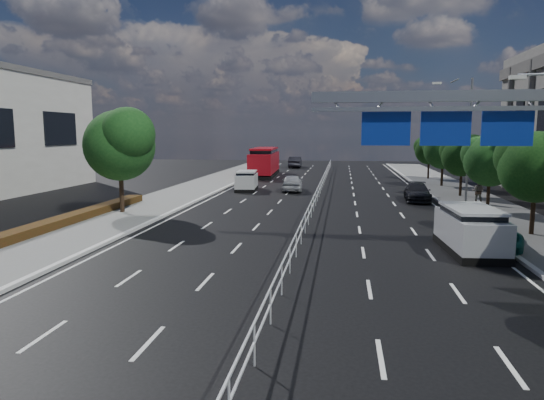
# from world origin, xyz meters

# --- Properties ---
(ground) EXTENTS (160.00, 160.00, 0.00)m
(ground) POSITION_xyz_m (0.00, 0.00, 0.00)
(ground) COLOR black
(ground) RESTS_ON ground
(median_fence) EXTENTS (0.05, 85.00, 1.02)m
(median_fence) POSITION_xyz_m (0.00, 22.50, 0.53)
(median_fence) COLOR silver
(median_fence) RESTS_ON ground
(overhead_gantry) EXTENTS (10.24, 0.38, 7.45)m
(overhead_gantry) POSITION_xyz_m (6.74, 10.05, 5.61)
(overhead_gantry) COLOR gray
(overhead_gantry) RESTS_ON ground
(streetlight_far) EXTENTS (2.78, 2.40, 9.00)m
(streetlight_far) POSITION_xyz_m (10.50, 26.00, 5.21)
(streetlight_far) COLOR gray
(streetlight_far) RESTS_ON ground
(near_tree_back) EXTENTS (4.84, 4.51, 6.69)m
(near_tree_back) POSITION_xyz_m (-11.94, 17.97, 4.61)
(near_tree_back) COLOR black
(near_tree_back) RESTS_ON ground
(far_tree_d) EXTENTS (3.85, 3.59, 5.34)m
(far_tree_d) POSITION_xyz_m (11.25, 14.48, 3.69)
(far_tree_d) COLOR black
(far_tree_d) RESTS_ON ground
(far_tree_e) EXTENTS (3.63, 3.38, 5.13)m
(far_tree_e) POSITION_xyz_m (11.25, 21.98, 3.56)
(far_tree_e) COLOR black
(far_tree_e) RESTS_ON ground
(far_tree_f) EXTENTS (3.52, 3.28, 5.02)m
(far_tree_f) POSITION_xyz_m (11.24, 29.48, 3.49)
(far_tree_f) COLOR black
(far_tree_f) RESTS_ON ground
(far_tree_g) EXTENTS (3.96, 3.69, 5.45)m
(far_tree_g) POSITION_xyz_m (11.25, 36.98, 3.75)
(far_tree_g) COLOR black
(far_tree_g) RESTS_ON ground
(far_tree_h) EXTENTS (3.41, 3.18, 4.91)m
(far_tree_h) POSITION_xyz_m (11.24, 44.48, 3.42)
(far_tree_h) COLOR black
(far_tree_h) RESTS_ON ground
(white_minivan) EXTENTS (2.11, 4.18, 1.75)m
(white_minivan) POSITION_xyz_m (-6.67, 31.74, 0.86)
(white_minivan) COLOR black
(white_minivan) RESTS_ON ground
(red_bus) EXTENTS (3.19, 11.33, 3.35)m
(red_bus) POSITION_xyz_m (-7.50, 46.85, 1.75)
(red_bus) COLOR black
(red_bus) RESTS_ON ground
(near_car_silver) EXTENTS (2.04, 4.47, 1.49)m
(near_car_silver) POSITION_xyz_m (-2.57, 31.82, 0.74)
(near_car_silver) COLOR #9B9CA1
(near_car_silver) RESTS_ON ground
(near_car_dark) EXTENTS (1.85, 4.99, 1.63)m
(near_car_dark) POSITION_xyz_m (-5.20, 61.29, 0.82)
(near_car_dark) COLOR black
(near_car_dark) RESTS_ON ground
(silver_minivan) EXTENTS (2.27, 4.85, 1.97)m
(silver_minivan) POSITION_xyz_m (7.36, 10.78, 0.97)
(silver_minivan) COLOR black
(silver_minivan) RESTS_ON ground
(parked_car_teal) EXTENTS (2.83, 5.37, 1.44)m
(parked_car_teal) POSITION_xyz_m (8.30, 12.00, 0.72)
(parked_car_teal) COLOR #16645C
(parked_car_teal) RESTS_ON ground
(parked_car_dark) EXTENTS (2.13, 4.63, 1.31)m
(parked_car_dark) POSITION_xyz_m (7.49, 26.96, 0.66)
(parked_car_dark) COLOR black
(parked_car_dark) RESTS_ON ground
(pedestrian_b) EXTENTS (1.04, 0.94, 1.76)m
(pedestrian_b) POSITION_xyz_m (11.38, 25.11, 1.02)
(pedestrian_b) COLOR gray
(pedestrian_b) RESTS_ON sidewalk_far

